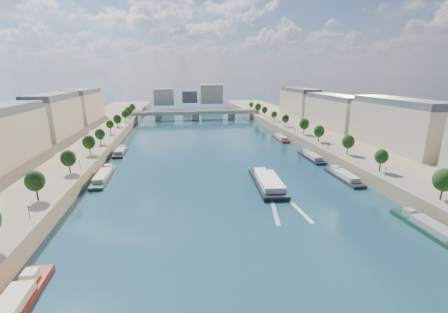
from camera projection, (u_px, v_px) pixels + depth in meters
name	position (u px, v px, depth m)	size (l,w,h in m)	color
ground	(213.00, 156.00, 147.56)	(700.00, 700.00, 0.00)	#0E2B3E
quay_left	(56.00, 157.00, 135.99)	(44.00, 520.00, 5.00)	#9E8460
quay_right	(348.00, 146.00, 157.81)	(44.00, 520.00, 5.00)	#9E8460
pave_left	(90.00, 150.00, 137.59)	(14.00, 520.00, 0.10)	gray
pave_right	(322.00, 142.00, 154.86)	(14.00, 520.00, 0.10)	gray
trees_left	(94.00, 138.00, 138.35)	(4.80, 268.80, 8.26)	#382B1E
trees_right	(311.00, 128.00, 162.63)	(4.80, 268.80, 8.26)	#382B1E
lamps_left	(94.00, 149.00, 128.02)	(0.36, 200.36, 4.28)	black
lamps_right	(310.00, 135.00, 158.21)	(0.36, 200.36, 4.28)	black
buildings_left	(31.00, 123.00, 141.74)	(16.00, 226.00, 23.20)	#BBAD90
buildings_right	(360.00, 116.00, 167.50)	(16.00, 226.00, 23.20)	#BBAD90
skyline	(193.00, 95.00, 353.16)	(79.00, 42.00, 22.00)	#BBAD90
bridge	(196.00, 114.00, 262.92)	(112.00, 12.00, 8.15)	#C1B79E
tour_barge	(267.00, 182.00, 107.85)	(11.04, 30.70, 4.08)	black
wake	(283.00, 204.00, 92.41)	(10.74, 26.03, 0.04)	silver
moored_barges_left	(78.00, 214.00, 84.37)	(5.00, 153.18, 3.60)	#1A1938
moored_barges_right	(350.00, 181.00, 110.57)	(5.00, 163.58, 3.60)	black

